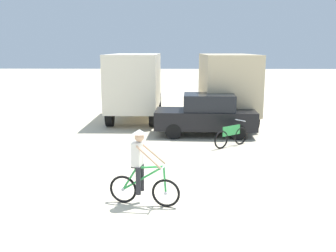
{
  "coord_description": "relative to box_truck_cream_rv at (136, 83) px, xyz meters",
  "views": [
    {
      "loc": [
        0.08,
        -8.87,
        3.64
      ],
      "look_at": [
        -0.16,
        3.61,
        1.1
      ],
      "focal_mm": 40.98,
      "sensor_mm": 36.0,
      "label": 1
    }
  ],
  "objects": [
    {
      "name": "ground_plane",
      "position": [
        1.99,
        -11.17,
        -1.87
      ],
      "size": [
        120.0,
        120.0,
        0.0
      ],
      "primitive_type": "plane",
      "color": "beige"
    },
    {
      "name": "box_truck_cream_rv",
      "position": [
        0.0,
        0.0,
        0.0
      ],
      "size": [
        2.43,
        6.76,
        3.35
      ],
      "color": "beige",
      "rests_on": "ground"
    },
    {
      "name": "box_truck_tan_camper",
      "position": [
        4.59,
        -0.64,
        0.0
      ],
      "size": [
        2.47,
        6.78,
        3.35
      ],
      "color": "#CCB78E",
      "rests_on": "ground"
    },
    {
      "name": "sedan_parked",
      "position": [
        3.37,
        -4.09,
        -0.99
      ],
      "size": [
        4.27,
        1.92,
        1.76
      ],
      "color": "black",
      "rests_on": "ground"
    },
    {
      "name": "cyclist_orange_shirt",
      "position": [
        1.28,
        -11.52,
        -1.03
      ],
      "size": [
        1.7,
        0.58,
        1.82
      ],
      "color": "black",
      "rests_on": "ground"
    },
    {
      "name": "bicycle_spare",
      "position": [
        4.17,
        -6.0,
        -1.48
      ],
      "size": [
        1.39,
        1.12,
        0.97
      ],
      "color": "black",
      "rests_on": "ground"
    }
  ]
}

